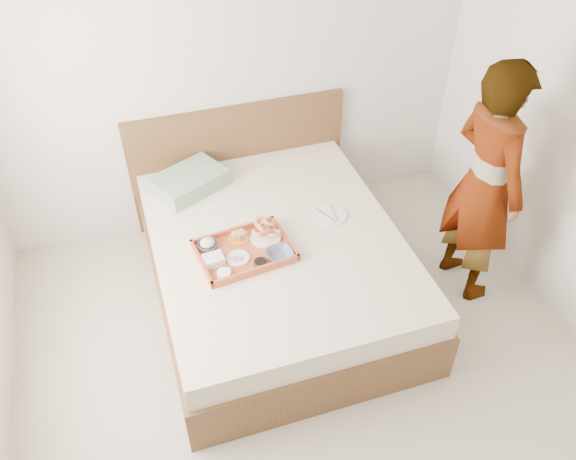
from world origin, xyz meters
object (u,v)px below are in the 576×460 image
Objects in this scene: tray at (244,251)px; dinner_plate at (330,215)px; person at (485,185)px; bed at (276,265)px.

tray is 0.66m from dinner_plate.
tray is 1.56m from person.
person reaches higher than tray.
dinner_plate reaches higher than bed.
bed is 1.19× the size of person.
person is (1.53, -0.18, 0.28)m from tray.
dinner_plate is (0.40, 0.08, 0.27)m from bed.
bed is 1.44m from person.
bed is 0.39m from tray.
person is at bearing -22.16° from dinner_plate.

